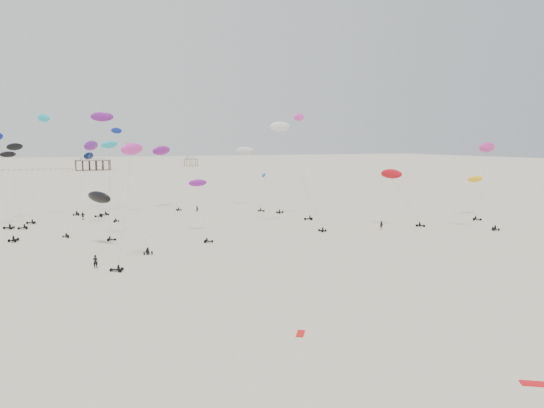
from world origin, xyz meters
name	(u,v)px	position (x,y,z in m)	size (l,w,h in m)	color
ground_plane	(154,190)	(0.00, 200.00, 0.00)	(900.00, 900.00, 0.00)	beige
pavilion_main	(93,163)	(-10.00, 350.00, 4.22)	(21.00, 13.00, 9.80)	brown
pavilion_small	(191,161)	(60.00, 380.00, 3.49)	(9.00, 7.00, 8.00)	brown
pier_fence	(0,171)	(-62.00, 350.00, 0.77)	(80.20, 0.20, 1.50)	black
rig_0	(397,184)	(31.80, 95.15, 9.03)	(8.20, 6.91, 12.50)	black
rig_1	(483,199)	(46.09, 85.40, 6.27)	(4.32, 6.67, 11.10)	black
rig_2	(129,175)	(-25.44, 80.88, 13.11)	(6.48, 7.47, 17.93)	black
rig_3	(128,161)	(-18.20, 134.39, 13.22)	(8.71, 15.39, 20.84)	black
rig_4	(247,157)	(14.18, 139.16, 13.58)	(5.31, 14.48, 18.46)	black
rig_5	(15,184)	(-42.06, 114.54, 9.98)	(3.80, 15.63, 19.95)	black
rig_6	(88,156)	(-28.26, 119.20, 14.93)	(8.94, 16.28, 21.02)	black
rig_7	(110,168)	(-25.71, 103.21, 13.14)	(3.94, 4.68, 18.26)	black
rig_8	(286,141)	(10.29, 104.88, 18.05)	(7.59, 13.70, 23.40)	black
rig_10	(41,139)	(-37.22, 135.99, 18.43)	(6.49, 12.25, 24.79)	black
rig_11	(271,192)	(17.56, 129.82, 4.75)	(3.25, 15.20, 14.88)	black
rig_12	(111,156)	(-21.10, 142.91, 14.28)	(8.99, 16.09, 24.36)	black
rig_13	(102,131)	(-23.52, 137.38, 20.36)	(5.79, 3.83, 25.20)	black
rig_14	(486,156)	(58.50, 97.61, 14.67)	(9.73, 6.05, 18.01)	black
rig_15	(162,154)	(-7.84, 144.11, 14.53)	(7.02, 10.15, 17.27)	black
rig_16	(107,205)	(-27.24, 95.40, 7.22)	(9.60, 13.71, 13.27)	black
rig_17	(302,142)	(18.69, 114.40, 17.72)	(4.40, 8.46, 24.68)	black
rig_18	(85,171)	(-27.14, 147.38, 10.25)	(7.02, 15.17, 17.62)	black
rig_19	(200,196)	(-9.34, 101.46, 7.49)	(4.20, 13.08, 14.30)	black
rig_20	(13,180)	(-43.10, 130.84, 9.50)	(5.91, 16.83, 20.33)	black
spectator_0	(96,268)	(-30.49, 80.54, 0.00)	(0.83, 0.57, 2.28)	black
spectator_1	(382,230)	(26.33, 92.54, 0.00)	(1.02, 0.59, 2.08)	black
spectator_2	(83,220)	(-29.17, 130.72, 0.00)	(1.29, 0.70, 2.19)	black
spectator_3	(197,212)	(-1.25, 134.34, 0.00)	(0.68, 0.47, 1.87)	black
grounded_kite_a	(536,384)	(-3.39, 29.64, 0.00)	(2.20, 0.90, 0.08)	red
grounded_kite_b	(300,334)	(-14.97, 45.85, 0.00)	(1.80, 0.70, 0.07)	red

